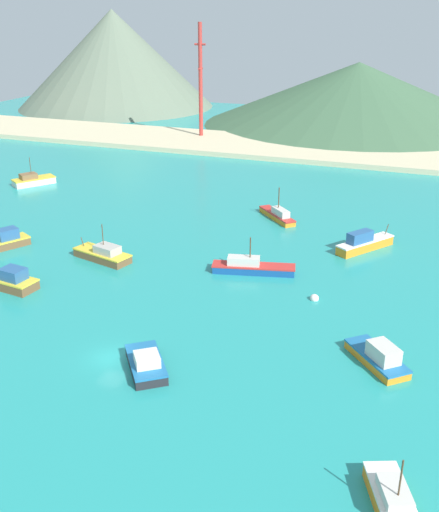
{
  "coord_description": "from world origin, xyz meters",
  "views": [
    {
      "loc": [
        28.47,
        -44.99,
        33.05
      ],
      "look_at": [
        1.65,
        27.73,
        0.7
      ],
      "focal_mm": 41.82,
      "sensor_mm": 36.0,
      "label": 1
    }
  ],
  "objects_px": {
    "fishing_boat_5": "(251,267)",
    "fishing_boat_9": "(364,243)",
    "fishing_boat_8": "(4,241)",
    "buoy_1": "(314,298)",
    "radio_tower": "(201,82)",
    "fishing_boat_10": "(379,357)",
    "fishing_boat_2": "(103,254)",
    "fishing_boat_11": "(146,363)",
    "fishing_boat_4": "(278,215)",
    "fishing_boat_0": "(33,180)",
    "fishing_boat_14": "(10,280)"
  },
  "relations": [
    {
      "from": "fishing_boat_11",
      "to": "fishing_boat_5",
      "type": "bearing_deg",
      "value": 84.19
    },
    {
      "from": "fishing_boat_8",
      "to": "fishing_boat_11",
      "type": "relative_size",
      "value": 1.12
    },
    {
      "from": "buoy_1",
      "to": "fishing_boat_0",
      "type": "bearing_deg",
      "value": 154.0
    },
    {
      "from": "fishing_boat_0",
      "to": "fishing_boat_5",
      "type": "xyz_separation_m",
      "value": [
        54.33,
        -26.1,
        -0.09
      ]
    },
    {
      "from": "fishing_boat_0",
      "to": "fishing_boat_4",
      "type": "xyz_separation_m",
      "value": [
        51.97,
        -3.6,
        -0.13
      ]
    },
    {
      "from": "buoy_1",
      "to": "fishing_boat_9",
      "type": "bearing_deg",
      "value": 79.66
    },
    {
      "from": "fishing_boat_4",
      "to": "fishing_boat_14",
      "type": "height_order",
      "value": "fishing_boat_4"
    },
    {
      "from": "fishing_boat_2",
      "to": "fishing_boat_10",
      "type": "xyz_separation_m",
      "value": [
        39.63,
        -14.03,
        0.05
      ]
    },
    {
      "from": "fishing_boat_8",
      "to": "fishing_boat_11",
      "type": "bearing_deg",
      "value": -32.34
    },
    {
      "from": "fishing_boat_10",
      "to": "buoy_1",
      "type": "xyz_separation_m",
      "value": [
        -8.98,
        11.99,
        -0.74
      ]
    },
    {
      "from": "fishing_boat_8",
      "to": "fishing_boat_9",
      "type": "bearing_deg",
      "value": 19.29
    },
    {
      "from": "fishing_boat_10",
      "to": "fishing_boat_2",
      "type": "bearing_deg",
      "value": 160.51
    },
    {
      "from": "fishing_boat_4",
      "to": "fishing_boat_8",
      "type": "bearing_deg",
      "value": -142.58
    },
    {
      "from": "fishing_boat_5",
      "to": "fishing_boat_8",
      "type": "relative_size",
      "value": 1.39
    },
    {
      "from": "fishing_boat_2",
      "to": "radio_tower",
      "type": "relative_size",
      "value": 0.31
    },
    {
      "from": "fishing_boat_11",
      "to": "radio_tower",
      "type": "bearing_deg",
      "value": 109.08
    },
    {
      "from": "fishing_boat_2",
      "to": "buoy_1",
      "type": "xyz_separation_m",
      "value": [
        30.66,
        -2.04,
        -0.69
      ]
    },
    {
      "from": "fishing_boat_9",
      "to": "buoy_1",
      "type": "distance_m",
      "value": 18.9
    },
    {
      "from": "fishing_boat_8",
      "to": "fishing_boat_9",
      "type": "xyz_separation_m",
      "value": [
        50.32,
        17.61,
        0.12
      ]
    },
    {
      "from": "fishing_boat_5",
      "to": "fishing_boat_8",
      "type": "height_order",
      "value": "fishing_boat_5"
    },
    {
      "from": "buoy_1",
      "to": "radio_tower",
      "type": "xyz_separation_m",
      "value": [
        -48.73,
        84.22,
        15.01
      ]
    },
    {
      "from": "fishing_boat_8",
      "to": "fishing_boat_10",
      "type": "bearing_deg",
      "value": -13.05
    },
    {
      "from": "fishing_boat_0",
      "to": "fishing_boat_9",
      "type": "relative_size",
      "value": 0.9
    },
    {
      "from": "buoy_1",
      "to": "fishing_boat_4",
      "type": "bearing_deg",
      "value": 113.59
    },
    {
      "from": "fishing_boat_8",
      "to": "radio_tower",
      "type": "relative_size",
      "value": 0.28
    },
    {
      "from": "fishing_boat_9",
      "to": "fishing_boat_11",
      "type": "height_order",
      "value": "fishing_boat_9"
    },
    {
      "from": "fishing_boat_11",
      "to": "fishing_boat_2",
      "type": "bearing_deg",
      "value": 128.55
    },
    {
      "from": "fishing_boat_0",
      "to": "fishing_boat_10",
      "type": "relative_size",
      "value": 1.13
    },
    {
      "from": "fishing_boat_10",
      "to": "buoy_1",
      "type": "height_order",
      "value": "fishing_boat_10"
    },
    {
      "from": "fishing_boat_5",
      "to": "radio_tower",
      "type": "xyz_separation_m",
      "value": [
        -39.03,
        79.08,
        14.38
      ]
    },
    {
      "from": "fishing_boat_8",
      "to": "buoy_1",
      "type": "bearing_deg",
      "value": -1.18
    },
    {
      "from": "fishing_boat_14",
      "to": "buoy_1",
      "type": "relative_size",
      "value": 7.27
    },
    {
      "from": "fishing_boat_2",
      "to": "fishing_boat_4",
      "type": "relative_size",
      "value": 1.11
    },
    {
      "from": "fishing_boat_9",
      "to": "fishing_boat_11",
      "type": "relative_size",
      "value": 1.3
    },
    {
      "from": "fishing_boat_0",
      "to": "radio_tower",
      "type": "relative_size",
      "value": 0.29
    },
    {
      "from": "buoy_1",
      "to": "radio_tower",
      "type": "bearing_deg",
      "value": 120.05
    },
    {
      "from": "fishing_boat_8",
      "to": "fishing_boat_11",
      "type": "xyz_separation_m",
      "value": [
        34.57,
        -21.89,
        -0.21
      ]
    },
    {
      "from": "fishing_boat_0",
      "to": "fishing_boat_4",
      "type": "relative_size",
      "value": 1.02
    },
    {
      "from": "fishing_boat_2",
      "to": "fishing_boat_10",
      "type": "relative_size",
      "value": 1.22
    },
    {
      "from": "fishing_boat_2",
      "to": "fishing_boat_9",
      "type": "height_order",
      "value": "fishing_boat_2"
    },
    {
      "from": "radio_tower",
      "to": "fishing_boat_8",
      "type": "bearing_deg",
      "value": -88.76
    },
    {
      "from": "fishing_boat_2",
      "to": "fishing_boat_8",
      "type": "relative_size",
      "value": 1.13
    },
    {
      "from": "fishing_boat_2",
      "to": "buoy_1",
      "type": "height_order",
      "value": "fishing_boat_2"
    },
    {
      "from": "fishing_boat_9",
      "to": "fishing_boat_10",
      "type": "xyz_separation_m",
      "value": [
        5.59,
        -30.56,
        -0.19
      ]
    },
    {
      "from": "fishing_boat_4",
      "to": "fishing_boat_0",
      "type": "bearing_deg",
      "value": 176.04
    },
    {
      "from": "fishing_boat_5",
      "to": "fishing_boat_9",
      "type": "xyz_separation_m",
      "value": [
        13.09,
        13.43,
        0.3
      ]
    },
    {
      "from": "fishing_boat_0",
      "to": "fishing_boat_2",
      "type": "distance_m",
      "value": 44.35
    },
    {
      "from": "fishing_boat_9",
      "to": "fishing_boat_14",
      "type": "relative_size",
      "value": 1.21
    },
    {
      "from": "fishing_boat_10",
      "to": "fishing_boat_14",
      "type": "distance_m",
      "value": 46.1
    },
    {
      "from": "buoy_1",
      "to": "fishing_boat_5",
      "type": "bearing_deg",
      "value": 152.08
    }
  ]
}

